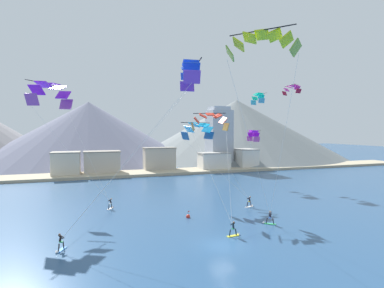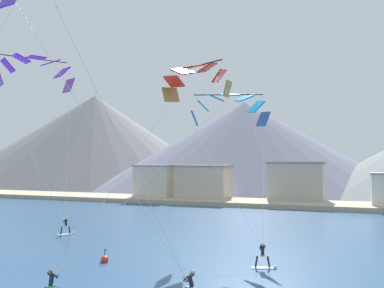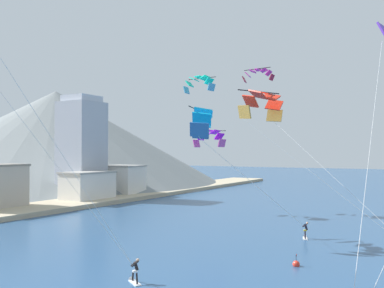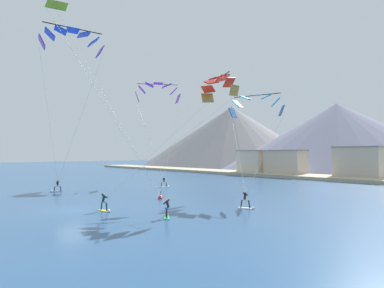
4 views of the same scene
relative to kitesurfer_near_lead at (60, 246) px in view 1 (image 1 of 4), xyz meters
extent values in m
plane|color=navy|center=(15.73, -3.77, -0.51)|extent=(400.00, 400.00, 0.00)
cube|color=#337FDB|center=(0.11, 0.18, -0.48)|extent=(1.03, 1.49, 0.07)
cylinder|color=black|center=(0.28, 0.54, -0.08)|extent=(0.21, 0.27, 0.73)
cylinder|color=black|center=(-0.06, -0.17, -0.08)|extent=(0.21, 0.27, 0.73)
cube|color=#33B266|center=(0.11, 0.18, 0.32)|extent=(0.38, 0.34, 0.12)
cylinder|color=black|center=(0.06, 0.21, 0.65)|extent=(0.40, 0.35, 0.62)
cylinder|color=black|center=(0.20, 0.27, 0.82)|extent=(0.51, 0.30, 0.40)
cylinder|color=black|center=(0.09, 0.06, 0.82)|extent=(0.51, 0.30, 0.40)
cylinder|color=black|center=(0.31, 0.09, 0.79)|extent=(0.26, 0.48, 0.03)
sphere|color=brown|center=(-0.03, 0.25, 1.05)|extent=(0.22, 0.22, 0.22)
cone|color=white|center=(-0.27, -0.60, -0.41)|extent=(0.45, 0.43, 0.36)
cube|color=white|center=(5.66, 14.83, -0.48)|extent=(1.14, 1.45, 0.07)
cylinder|color=black|center=(5.45, 14.50, -0.09)|extent=(0.23, 0.27, 0.72)
cylinder|color=black|center=(5.87, 15.17, -0.09)|extent=(0.23, 0.27, 0.72)
cube|color=white|center=(5.66, 14.83, 0.31)|extent=(0.38, 0.36, 0.12)
cylinder|color=black|center=(5.73, 14.79, 0.64)|extent=(0.44, 0.38, 0.62)
cylinder|color=black|center=(5.58, 14.74, 0.81)|extent=(0.48, 0.35, 0.40)
cylinder|color=black|center=(5.70, 14.94, 0.81)|extent=(0.48, 0.35, 0.40)
cylinder|color=black|center=(5.49, 14.94, 0.79)|extent=(0.30, 0.46, 0.03)
sphere|color=tan|center=(5.83, 14.73, 1.03)|extent=(0.22, 0.22, 0.22)
cone|color=white|center=(6.12, 15.57, -0.41)|extent=(0.46, 0.45, 0.36)
cube|color=yellow|center=(18.00, -1.70, -0.48)|extent=(1.49, 0.63, 0.07)
cylinder|color=#14232D|center=(17.61, -1.76, -0.07)|extent=(0.26, 0.16, 0.75)
cylinder|color=#14232D|center=(18.40, -1.65, -0.07)|extent=(0.26, 0.16, 0.75)
cube|color=#33B266|center=(18.00, -1.70, 0.34)|extent=(0.28, 0.35, 0.12)
cylinder|color=#14232D|center=(18.01, -1.76, 0.68)|extent=(0.27, 0.37, 0.63)
cylinder|color=#14232D|center=(17.88, -1.68, 0.86)|extent=(0.16, 0.55, 0.41)
cylinder|color=#14232D|center=(18.12, -1.64, 0.86)|extent=(0.16, 0.55, 0.41)
cylinder|color=black|center=(17.97, -1.48, 0.83)|extent=(0.52, 0.10, 0.03)
sphere|color=brown|center=(18.02, -1.84, 1.09)|extent=(0.23, 0.23, 0.23)
cone|color=white|center=(18.86, -1.58, -0.41)|extent=(0.35, 0.40, 0.36)
cube|color=#33B266|center=(24.39, 0.70, -0.48)|extent=(1.42, 1.21, 0.07)
cylinder|color=#231E28|center=(24.71, 0.46, -0.08)|extent=(0.27, 0.24, 0.73)
cylinder|color=#231E28|center=(24.08, 0.93, -0.08)|extent=(0.27, 0.24, 0.73)
cube|color=blue|center=(24.39, 0.70, 0.32)|extent=(0.37, 0.39, 0.12)
cylinder|color=#231E28|center=(24.44, 0.75, 0.65)|extent=(0.40, 0.43, 0.62)
cylinder|color=#231E28|center=(24.47, 0.60, 0.83)|extent=(0.38, 0.47, 0.40)
cylinder|color=#231E28|center=(24.28, 0.74, 0.83)|extent=(0.38, 0.47, 0.40)
cylinder|color=black|center=(24.27, 0.53, 0.80)|extent=(0.44, 0.34, 0.03)
sphere|color=tan|center=(24.50, 0.84, 1.04)|extent=(0.22, 0.22, 0.22)
cone|color=white|center=(23.70, 1.22, -0.41)|extent=(0.46, 0.47, 0.36)
cube|color=white|center=(26.15, 9.10, -0.48)|extent=(1.51, 0.87, 0.07)
cylinder|color=#231E28|center=(25.77, 8.98, -0.07)|extent=(0.28, 0.20, 0.76)
cylinder|color=#231E28|center=(26.52, 9.23, -0.07)|extent=(0.28, 0.20, 0.76)
cube|color=yellow|center=(26.15, 9.10, 0.35)|extent=(0.33, 0.38, 0.12)
cylinder|color=#231E28|center=(26.17, 9.02, 0.69)|extent=(0.34, 0.46, 0.65)
cylinder|color=#231E28|center=(26.02, 9.08, 0.87)|extent=(0.25, 0.55, 0.42)
cylinder|color=#231E28|center=(26.26, 9.16, 0.87)|extent=(0.25, 0.55, 0.42)
cylinder|color=black|center=(26.08, 9.29, 0.84)|extent=(0.50, 0.19, 0.03)
sphere|color=tan|center=(26.21, 8.90, 1.09)|extent=(0.23, 0.23, 0.23)
cone|color=white|center=(26.97, 9.38, -0.41)|extent=(0.40, 0.44, 0.36)
cube|color=purple|center=(13.18, 0.04, 16.19)|extent=(1.66, 0.95, 1.18)
cube|color=blue|center=(13.04, -0.66, 17.14)|extent=(1.74, 1.29, 0.96)
cube|color=blue|center=(12.83, -1.65, 17.76)|extent=(1.78, 1.50, 0.61)
cube|color=blue|center=(12.57, -2.78, 17.98)|extent=(1.79, 1.56, 0.18)
cube|color=blue|center=(12.29, -3.91, 17.76)|extent=(1.78, 1.54, 0.61)
cube|color=blue|center=(12.04, -4.89, 17.14)|extent=(1.73, 1.36, 0.96)
cube|color=purple|center=(11.84, -5.58, 16.19)|extent=(1.65, 1.05, 1.18)
cylinder|color=black|center=(13.25, -2.94, 17.95)|extent=(1.25, 5.81, 0.10)
cylinder|color=silver|center=(6.75, 0.17, 8.22)|extent=(12.92, 0.19, 14.86)
cylinder|color=silver|center=(6.03, -2.85, 8.22)|extent=(11.49, 5.90, 14.86)
cube|color=purple|center=(-4.89, 16.43, 15.79)|extent=(2.12, 1.80, 1.78)
cube|color=#801AE2|center=(-4.35, 17.14, 17.26)|extent=(2.44, 2.29, 1.49)
cube|color=#801AE2|center=(-3.58, 18.32, 18.25)|extent=(2.66, 2.58, 0.96)
cube|color=#801AE2|center=(-2.70, 19.76, 18.60)|extent=(2.74, 2.62, 0.26)
cube|color=#801AE2|center=(-1.87, 21.22, 18.25)|extent=(2.71, 2.48, 0.96)
cube|color=#801AE2|center=(-1.22, 22.46, 17.26)|extent=(2.54, 2.11, 1.49)
cube|color=purple|center=(-0.85, 23.28, 15.79)|extent=(2.25, 1.57, 1.78)
cylinder|color=black|center=(-3.53, 20.24, 18.67)|extent=(4.56, 6.60, 0.10)
cylinder|color=silver|center=(0.23, 15.61, 7.87)|extent=(10.56, 1.38, 14.18)
cylinder|color=silver|center=(2.35, 19.21, 7.87)|extent=(6.33, 8.57, 14.18)
cube|color=#AD8235|center=(18.01, 12.21, 11.93)|extent=(1.07, 1.46, 1.31)
cube|color=red|center=(18.49, 11.84, 12.93)|extent=(1.43, 1.56, 1.26)
cube|color=red|center=(19.36, 11.47, 13.61)|extent=(1.56, 1.64, 0.99)
cube|color=red|center=(20.47, 11.19, 13.85)|extent=(1.47, 1.68, 0.52)
cube|color=red|center=(21.60, 11.05, 13.61)|extent=(1.23, 1.68, 0.99)
cube|color=red|center=(22.54, 11.06, 12.93)|extent=(0.90, 1.64, 1.26)
cube|color=#AD8235|center=(23.12, 11.24, 11.93)|extent=(0.54, 1.57, 1.31)
cylinder|color=black|center=(20.59, 11.83, 14.03)|extent=(4.62, 2.38, 0.10)
cylinder|color=silver|center=(17.96, 5.45, 6.10)|extent=(0.04, 13.89, 10.57)
cylinder|color=silver|center=(20.61, 4.94, 6.10)|extent=(5.30, 12.89, 10.57)
cube|color=olive|center=(20.32, -9.13, 18.62)|extent=(1.93, 1.71, 1.26)
cube|color=#BCD117|center=(19.80, -8.51, 19.45)|extent=(2.07, 1.92, 1.10)
cube|color=#BCD117|center=(19.07, -7.79, 19.99)|extent=(2.11, 2.08, 0.83)
cube|color=#BCD117|center=(18.20, -7.05, 20.17)|extent=(2.07, 2.16, 0.47)
cube|color=#BCD117|center=(17.29, -6.37, 19.99)|extent=(1.96, 2.18, 0.83)
cube|color=#BCD117|center=(16.43, -5.81, 19.45)|extent=(1.76, 2.15, 1.10)
cube|color=olive|center=(15.71, -5.44, 18.62)|extent=(1.50, 2.04, 1.26)
cylinder|color=black|center=(17.70, -7.68, 20.33)|extent=(4.05, 4.75, 0.10)
cylinder|color=silver|center=(22.38, -4.42, 9.46)|extent=(3.82, 9.94, 17.34)
cylinder|color=silver|center=(19.85, -2.40, 9.46)|extent=(8.88, 5.91, 17.34)
cube|color=#25599B|center=(18.21, 16.98, 10.46)|extent=(1.15, 2.03, 1.49)
cube|color=#0BA4DF|center=(18.96, 17.14, 11.58)|extent=(1.60, 2.21, 1.34)
cube|color=#0BA4DF|center=(20.02, 17.56, 12.34)|extent=(1.95, 2.29, 0.98)
cube|color=#0BA4DF|center=(21.21, 18.15, 12.60)|extent=(2.12, 2.29, 0.47)
cube|color=#0BA4DF|center=(22.35, 18.83, 12.34)|extent=(2.16, 2.20, 0.98)
cube|color=#0BA4DF|center=(23.27, 19.50, 11.58)|extent=(2.02, 2.01, 1.34)
cube|color=#25599B|center=(23.81, 20.04, 10.46)|extent=(1.69, 1.76, 1.49)
cylinder|color=black|center=(20.82, 18.87, 12.76)|extent=(6.14, 2.06, 0.10)
cylinder|color=silver|center=(22.04, 13.14, 5.33)|extent=(8.12, 7.75, 8.99)
cylinder|color=silver|center=(25.00, 14.76, 5.33)|extent=(2.20, 10.97, 8.99)
cube|color=maroon|center=(42.43, 18.55, 19.28)|extent=(1.08, 0.60, 0.95)
cube|color=#DD2DAD|center=(42.52, 19.08, 19.98)|extent=(1.09, 0.82, 0.83)
cube|color=#DD2DAD|center=(42.55, 19.83, 20.45)|extent=(1.10, 0.92, 0.59)
cube|color=#DD2DAD|center=(42.54, 20.71, 20.62)|extent=(1.10, 0.97, 0.27)
cube|color=#DD2DAD|center=(42.48, 21.58, 20.45)|extent=(1.10, 1.00, 0.59)
cube|color=#DD2DAD|center=(42.38, 22.33, 19.98)|extent=(1.09, 0.90, 0.83)
cube|color=maroon|center=(42.26, 22.85, 19.28)|extent=(1.08, 0.69, 0.95)
cylinder|color=black|center=(42.07, 20.69, 20.69)|extent=(0.56, 4.37, 0.10)
cube|color=#469EC6|center=(39.95, 31.73, 18.05)|extent=(1.41, 0.51, 1.17)
cube|color=#0FE3B8|center=(39.98, 31.18, 18.99)|extent=(1.47, 0.92, 1.04)
cube|color=#0FE3B8|center=(39.92, 30.30, 19.62)|extent=(1.51, 1.22, 0.73)
cube|color=#0FE3B8|center=(39.77, 29.24, 19.85)|extent=(1.53, 1.34, 0.30)
cube|color=#0FE3B8|center=(39.57, 28.20, 19.62)|extent=(1.51, 1.36, 0.73)
cube|color=#0FE3B8|center=(39.34, 27.35, 18.99)|extent=(1.46, 1.18, 1.04)
cube|color=#469EC6|center=(39.13, 26.84, 18.05)|extent=(1.39, 0.84, 1.17)
cylinder|color=black|center=(40.37, 29.14, 19.77)|extent=(0.26, 4.92, 0.10)
cube|color=#BA489D|center=(37.02, 28.20, 9.56)|extent=(1.39, 0.62, 1.13)
cube|color=#A211DA|center=(36.97, 27.69, 10.50)|extent=(1.47, 1.02, 0.98)
cube|color=#A211DA|center=(36.83, 26.85, 11.14)|extent=(1.52, 1.29, 0.66)
cube|color=#A211DA|center=(36.61, 25.82, 11.37)|extent=(1.54, 1.38, 0.21)
cube|color=#A211DA|center=(36.36, 24.80, 11.14)|extent=(1.52, 1.36, 0.66)
cube|color=#A211DA|center=(36.13, 23.98, 10.50)|extent=(1.46, 1.15, 0.98)
cube|color=#BA489D|center=(35.96, 23.50, 9.56)|extent=(1.37, 0.78, 1.13)
cylinder|color=black|center=(37.19, 25.69, 11.33)|extent=(0.82, 4.71, 0.10)
sphere|color=red|center=(15.45, 6.77, -0.36)|extent=(0.56, 0.56, 0.56)
cylinder|color=black|center=(15.45, 6.77, 0.14)|extent=(0.04, 0.04, 0.44)
cube|color=red|center=(15.54, 6.77, 0.32)|extent=(0.18, 0.01, 0.12)
cube|color=tan|center=(15.73, 49.60, -0.16)|extent=(180.00, 10.00, 0.70)
cube|color=#B7AD9E|center=(21.84, 53.95, 2.84)|extent=(8.91, 4.83, 6.71)
cube|color=gray|center=(21.84, 53.95, 6.35)|extent=(9.27, 5.03, 0.30)
cube|color=beige|center=(-3.16, 51.61, 2.56)|extent=(6.85, 5.78, 6.15)
cube|color=gray|center=(-3.16, 51.61, 5.78)|extent=(7.12, 6.01, 0.30)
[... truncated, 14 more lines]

